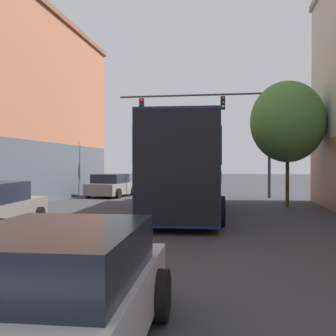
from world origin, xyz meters
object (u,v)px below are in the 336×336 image
bus (187,164)px  hatchback_foreground (47,302)px  traffic_signal_gantry (222,118)px  street_tree_near (288,122)px  parked_car_left_near (111,186)px

bus → hatchback_foreground: size_ratio=2.29×
hatchback_foreground → traffic_signal_gantry: traffic_signal_gantry is taller
bus → hatchback_foreground: bus is taller
hatchback_foreground → street_tree_near: (4.48, 15.63, 3.38)m
hatchback_foreground → parked_car_left_near: (-5.56, 19.96, -0.00)m
hatchback_foreground → traffic_signal_gantry: 20.86m
traffic_signal_gantry → street_tree_near: bearing=-56.4°
bus → hatchback_foreground: 12.41m
street_tree_near → traffic_signal_gantry: bearing=123.6°
parked_car_left_near → bus: bearing=-136.2°
hatchback_foreground → street_tree_near: size_ratio=0.75×
bus → traffic_signal_gantry: traffic_signal_gantry is taller
hatchback_foreground → bus: bearing=-2.8°
traffic_signal_gantry → street_tree_near: traffic_signal_gantry is taller
traffic_signal_gantry → hatchback_foreground: bearing=-93.7°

